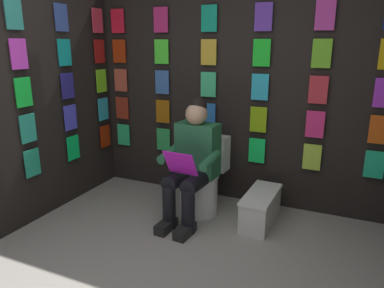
# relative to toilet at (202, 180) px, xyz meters

# --- Properties ---
(display_wall_back) EXTENTS (3.27, 0.14, 2.32)m
(display_wall_back) POSITION_rel_toilet_xyz_m (-0.18, -0.47, 0.84)
(display_wall_back) COLOR black
(display_wall_back) RESTS_ON ground
(display_wall_right) EXTENTS (0.14, 2.03, 2.32)m
(display_wall_right) POSITION_rel_toilet_xyz_m (1.46, 0.59, 0.84)
(display_wall_right) COLOR black
(display_wall_right) RESTS_ON ground
(toilet) EXTENTS (0.42, 0.57, 0.77)m
(toilet) POSITION_rel_toilet_xyz_m (0.00, 0.00, 0.00)
(toilet) COLOR white
(toilet) RESTS_ON ground
(person_reading) EXTENTS (0.54, 0.70, 1.19)m
(person_reading) POSITION_rel_toilet_xyz_m (0.01, 0.23, 0.27)
(person_reading) COLOR #286B42
(person_reading) RESTS_ON ground
(comic_longbox_near) EXTENTS (0.28, 0.64, 0.31)m
(comic_longbox_near) POSITION_rel_toilet_xyz_m (-0.62, 0.04, -0.17)
(comic_longbox_near) COLOR white
(comic_longbox_near) RESTS_ON ground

